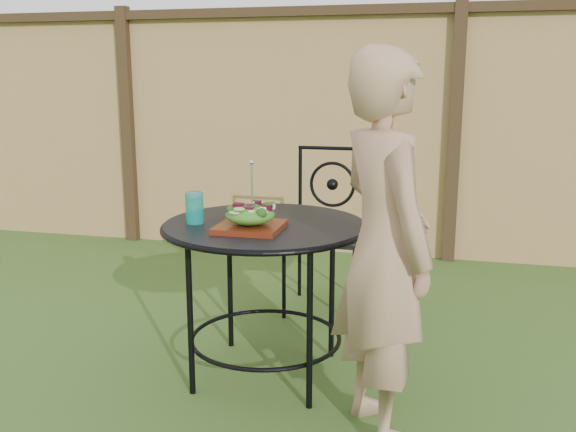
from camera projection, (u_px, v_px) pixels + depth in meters
The scene contains 9 objects.
ground at pixel (172, 362), 3.12m from camera, with size 60.00×60.00×0.00m, color #244717.
fence at pixel (283, 130), 5.00m from camera, with size 8.00×0.12×1.90m.
patio_table at pixel (265, 253), 2.88m from camera, with size 0.92×0.92×0.72m.
patio_chair at pixel (327, 225), 3.78m from camera, with size 0.46×0.46×0.95m.
diner at pixel (384, 249), 2.38m from camera, with size 0.54×0.35×1.47m, color #A37A5D.
salad_plate at pixel (250, 227), 2.72m from camera, with size 0.27×0.27×0.02m, color #411309.
salad at pixel (250, 215), 2.71m from camera, with size 0.21×0.21×0.08m, color #235614.
fork at pixel (252, 185), 2.68m from camera, with size 0.01×0.01×0.18m, color silver.
drinking_glass at pixel (195, 208), 2.83m from camera, with size 0.08×0.08×0.14m, color #0B8075.
Camera 1 is at (1.24, -2.67, 1.37)m, focal length 40.00 mm.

